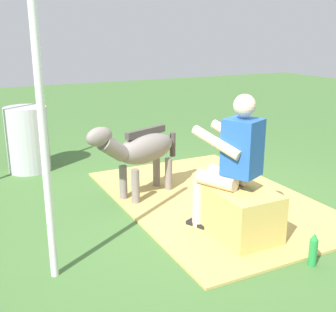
# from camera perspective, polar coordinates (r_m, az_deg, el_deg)

# --- Properties ---
(ground_plane) EXTENTS (24.00, 24.00, 0.00)m
(ground_plane) POSITION_cam_1_polar(r_m,az_deg,el_deg) (4.84, 3.14, -6.47)
(ground_plane) COLOR #426B33
(hay_patch) EXTENTS (3.02, 2.03, 0.02)m
(hay_patch) POSITION_cam_1_polar(r_m,az_deg,el_deg) (4.97, 5.88, -5.74)
(hay_patch) COLOR tan
(hay_patch) RESTS_ON ground
(hay_bale) EXTENTS (0.65, 0.51, 0.47)m
(hay_bale) POSITION_cam_1_polar(r_m,az_deg,el_deg) (4.05, 9.93, -7.74)
(hay_bale) COLOR tan
(hay_bale) RESTS_ON ground
(person_seated) EXTENTS (0.72, 0.58, 1.35)m
(person_seated) POSITION_cam_1_polar(r_m,az_deg,el_deg) (3.97, 8.42, -0.34)
(person_seated) COLOR beige
(person_seated) RESTS_ON ground
(pony_standing) EXTENTS (0.69, 1.28, 0.94)m
(pony_standing) POSITION_cam_1_polar(r_m,az_deg,el_deg) (4.85, -3.68, 0.79)
(pony_standing) COLOR slate
(pony_standing) RESTS_ON ground
(soda_bottle) EXTENTS (0.07, 0.07, 0.29)m
(soda_bottle) POSITION_cam_1_polar(r_m,az_deg,el_deg) (3.79, 18.88, -11.81)
(soda_bottle) COLOR #268C3F
(soda_bottle) RESTS_ON ground
(water_barrel) EXTENTS (0.57, 0.57, 0.90)m
(water_barrel) POSITION_cam_1_polar(r_m,az_deg,el_deg) (6.17, -18.31, 2.15)
(water_barrel) COLOR #B2B2B7
(water_barrel) RESTS_ON ground
(tent_pole_left) EXTENTS (0.06, 0.06, 2.36)m
(tent_pole_left) POSITION_cam_1_polar(r_m,az_deg,el_deg) (3.21, -16.43, 3.14)
(tent_pole_left) COLOR silver
(tent_pole_left) RESTS_ON ground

